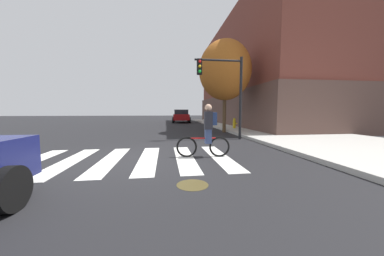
# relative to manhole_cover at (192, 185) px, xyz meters

# --- Properties ---
(ground_plane) EXTENTS (120.00, 120.00, 0.00)m
(ground_plane) POSITION_rel_manhole_cover_xyz_m (-1.75, 2.29, -0.00)
(ground_plane) COLOR black
(sidewalk) EXTENTS (6.50, 50.00, 0.15)m
(sidewalk) POSITION_rel_manhole_cover_xyz_m (7.00, 2.29, 0.07)
(sidewalk) COLOR #B2AFA8
(sidewalk) RESTS_ON ground
(crosswalk_stripes) EXTENTS (6.17, 3.54, 0.01)m
(crosswalk_stripes) POSITION_rel_manhole_cover_xyz_m (-1.61, 2.29, 0.00)
(crosswalk_stripes) COLOR silver
(crosswalk_stripes) RESTS_ON ground
(manhole_cover) EXTENTS (0.64, 0.64, 0.01)m
(manhole_cover) POSITION_rel_manhole_cover_xyz_m (0.00, 0.00, 0.00)
(manhole_cover) COLOR #473D1E
(manhole_cover) RESTS_ON ground
(sedan_mid) EXTENTS (2.51, 4.92, 1.66)m
(sedan_mid) POSITION_rel_manhole_cover_xyz_m (1.54, 21.87, 0.85)
(sedan_mid) COLOR maroon
(sedan_mid) RESTS_ON ground
(cyclist) EXTENTS (1.71, 0.38, 1.69)m
(cyclist) POSITION_rel_manhole_cover_xyz_m (0.79, 2.31, 0.84)
(cyclist) COLOR black
(cyclist) RESTS_ON ground
(traffic_light_near) EXTENTS (2.47, 0.28, 4.20)m
(traffic_light_near) POSITION_rel_manhole_cover_xyz_m (2.50, 6.02, 2.86)
(traffic_light_near) COLOR black
(traffic_light_near) RESTS_ON ground
(fire_hydrant) EXTENTS (0.33, 0.22, 0.78)m
(fire_hydrant) POSITION_rel_manhole_cover_xyz_m (4.76, 10.85, 0.53)
(fire_hydrant) COLOR gold
(fire_hydrant) RESTS_ON sidewalk
(street_tree_near) EXTENTS (3.51, 3.51, 6.24)m
(street_tree_near) POSITION_rel_manhole_cover_xyz_m (3.50, 9.39, 4.21)
(street_tree_near) COLOR #4C3823
(street_tree_near) RESTS_ON ground
(corner_building) EXTENTS (19.68, 22.03, 10.81)m
(corner_building) POSITION_rel_manhole_cover_xyz_m (15.35, 17.26, 5.35)
(corner_building) COLOR brown
(corner_building) RESTS_ON ground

